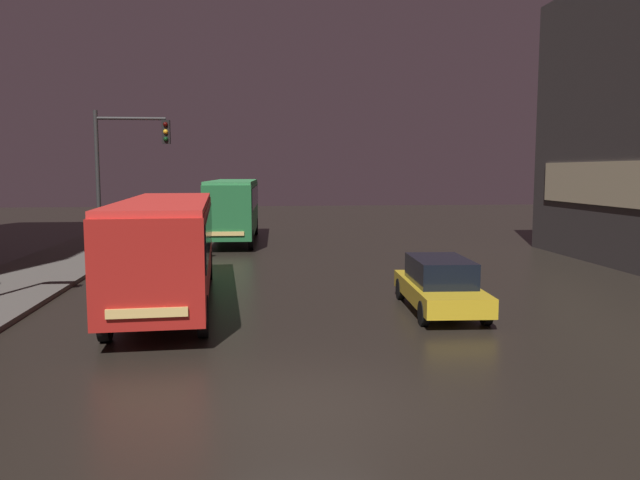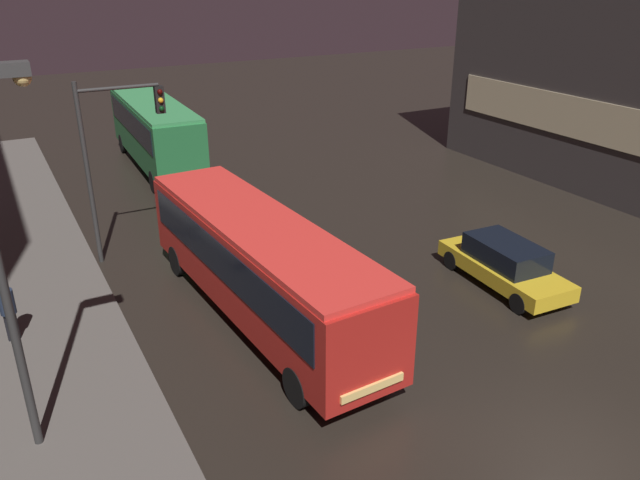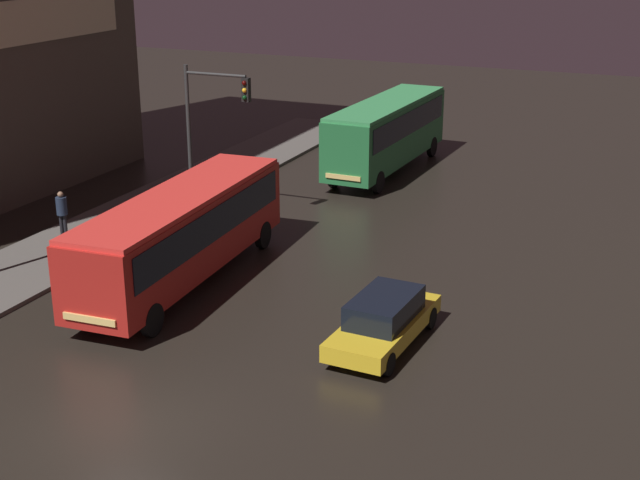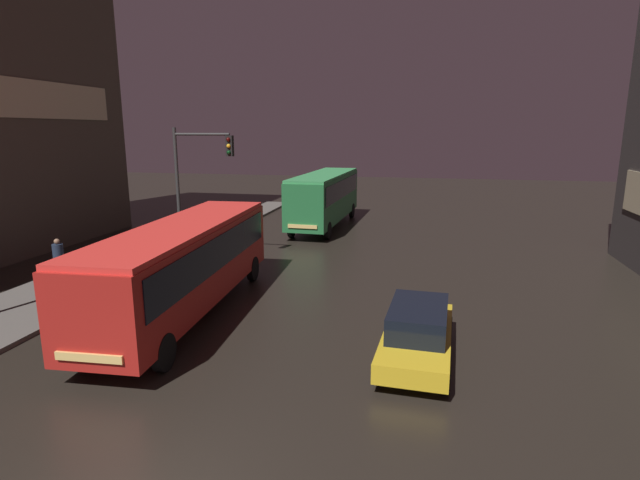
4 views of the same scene
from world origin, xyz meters
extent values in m
plane|color=black|center=(0.00, 0.00, 0.00)|extent=(120.00, 120.00, 0.00)
cube|color=#56514C|center=(-9.00, 10.00, 0.07)|extent=(4.00, 48.00, 0.15)
cube|color=#AD1E19|center=(-3.38, 8.53, 1.74)|extent=(3.02, 10.96, 2.38)
cube|color=black|center=(-3.38, 8.53, 2.18)|extent=(3.03, 10.10, 1.10)
cube|color=red|center=(-3.38, 8.53, 3.01)|extent=(2.95, 10.74, 0.16)
cube|color=#F4CC72|center=(-3.08, 3.10, 0.95)|extent=(1.70, 0.19, 0.20)
cylinder|color=black|center=(-2.05, 4.58, 0.50)|extent=(0.31, 1.01, 1.00)
cylinder|color=black|center=(-4.27, 4.45, 0.50)|extent=(0.31, 1.01, 1.00)
cylinder|color=black|center=(-2.50, 12.61, 0.50)|extent=(0.31, 1.01, 1.00)
cylinder|color=black|center=(-4.71, 12.49, 0.50)|extent=(0.31, 1.01, 1.00)
cube|color=#236B38|center=(-1.98, 24.87, 1.89)|extent=(2.71, 10.40, 2.69)
cube|color=black|center=(-1.98, 24.87, 2.49)|extent=(2.74, 9.57, 1.10)
cube|color=#399252|center=(-1.98, 24.87, 3.32)|extent=(2.66, 10.19, 0.16)
cube|color=#F4CC72|center=(-2.16, 19.69, 0.95)|extent=(1.66, 0.16, 0.20)
cylinder|color=black|center=(-1.03, 21.08, 0.50)|extent=(0.28, 1.01, 1.00)
cylinder|color=black|center=(-3.19, 21.15, 0.50)|extent=(0.28, 1.01, 1.00)
cylinder|color=black|center=(-0.77, 28.59, 0.50)|extent=(0.28, 1.01, 1.00)
cylinder|color=black|center=(-2.93, 28.67, 0.50)|extent=(0.28, 1.01, 1.00)
cube|color=gold|center=(4.33, 6.70, 0.55)|extent=(2.01, 4.79, 0.50)
cube|color=black|center=(4.33, 6.70, 1.15)|extent=(1.64, 2.66, 0.70)
cylinder|color=black|center=(5.04, 5.01, 0.32)|extent=(0.23, 0.65, 0.64)
cylinder|color=black|center=(3.44, 5.09, 0.32)|extent=(0.23, 0.65, 0.64)
cylinder|color=black|center=(5.21, 8.31, 0.32)|extent=(0.23, 0.65, 0.64)
cylinder|color=black|center=(3.61, 8.39, 0.32)|extent=(0.23, 0.65, 0.64)
cylinder|color=black|center=(-9.99, 10.46, 0.56)|extent=(0.14, 0.14, 0.82)
cylinder|color=black|center=(-9.81, 10.46, 0.56)|extent=(0.14, 0.14, 0.82)
cylinder|color=#1E283D|center=(-9.90, 10.46, 1.32)|extent=(0.57, 0.57, 0.69)
sphere|color=#8C664C|center=(-9.90, 10.46, 1.77)|extent=(0.22, 0.22, 0.22)
cylinder|color=#2D2D2D|center=(-6.80, 14.74, 3.11)|extent=(0.16, 0.16, 6.21)
cylinder|color=#2D2D2D|center=(-5.49, 14.74, 5.91)|extent=(2.62, 0.12, 0.12)
cube|color=black|center=(-4.18, 14.74, 5.41)|extent=(0.30, 0.24, 0.90)
sphere|color=#390706|center=(-4.18, 14.60, 5.69)|extent=(0.18, 0.18, 0.18)
sphere|color=gold|center=(-4.18, 14.60, 5.41)|extent=(0.18, 0.18, 0.18)
sphere|color=black|center=(-4.18, 14.60, 5.13)|extent=(0.18, 0.18, 0.18)
camera|label=1|loc=(-0.80, -10.06, 3.92)|focal=35.00mm
camera|label=2|loc=(-9.52, -6.28, 9.49)|focal=35.00mm
camera|label=3|loc=(11.75, -15.11, 11.26)|focal=50.00mm
camera|label=4|loc=(4.40, -6.22, 6.10)|focal=28.00mm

